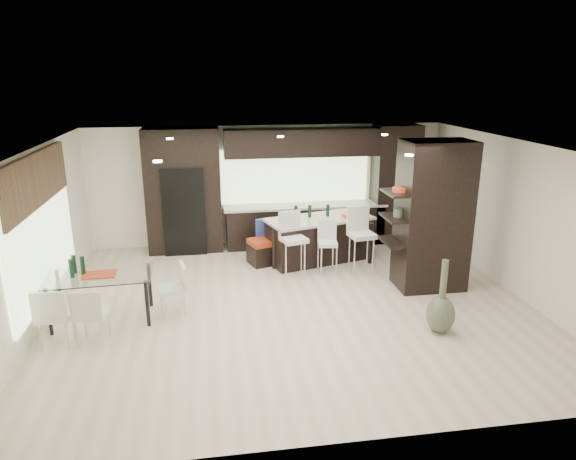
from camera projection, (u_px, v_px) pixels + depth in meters
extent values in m
plane|color=beige|center=(293.00, 304.00, 8.81)|extent=(8.00, 8.00, 0.00)
cube|color=white|center=(269.00, 185.00, 11.73)|extent=(8.00, 0.02, 2.70)
cube|color=white|center=(36.00, 241.00, 7.83)|extent=(0.02, 7.00, 2.70)
cube|color=white|center=(518.00, 219.00, 9.01)|extent=(0.02, 7.00, 2.70)
cube|color=white|center=(294.00, 146.00, 8.02)|extent=(8.00, 7.00, 0.02)
cube|color=#B2D199|center=(42.00, 237.00, 8.02)|extent=(0.04, 3.20, 1.90)
cube|color=#B2D199|center=(295.00, 176.00, 11.72)|extent=(3.40, 0.04, 1.20)
cube|color=brown|center=(36.00, 180.00, 7.77)|extent=(0.08, 3.00, 0.80)
cube|color=white|center=(291.00, 146.00, 8.27)|extent=(4.00, 3.00, 0.02)
cube|color=black|center=(292.00, 187.00, 11.49)|extent=(6.80, 0.68, 2.70)
cube|color=black|center=(184.00, 209.00, 11.20)|extent=(0.90, 0.68, 1.90)
cube|color=black|center=(433.00, 216.00, 9.18)|extent=(1.20, 0.80, 2.70)
cube|color=black|center=(319.00, 239.00, 10.79)|extent=(2.38, 1.52, 0.92)
cube|color=silver|center=(294.00, 251.00, 9.93)|extent=(0.56, 0.56, 1.01)
cube|color=silver|center=(327.00, 252.00, 10.09)|extent=(0.42, 0.42, 0.84)
cube|color=silver|center=(361.00, 247.00, 10.11)|extent=(0.53, 0.53, 1.05)
cube|color=black|center=(280.00, 249.00, 10.80)|extent=(1.44, 0.91, 0.52)
cube|color=white|center=(102.00, 298.00, 8.15)|extent=(1.63, 0.97, 0.77)
cube|color=silver|center=(92.00, 317.00, 7.43)|extent=(0.49, 0.49, 0.82)
cube|color=silver|center=(56.00, 319.00, 7.35)|extent=(0.46, 0.46, 0.86)
cube|color=silver|center=(172.00, 292.00, 8.31)|extent=(0.50, 0.50, 0.79)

